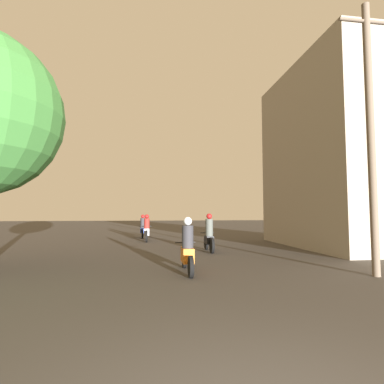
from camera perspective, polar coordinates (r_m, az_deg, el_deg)
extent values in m
cylinder|color=black|center=(9.26, -1.46, -12.52)|extent=(0.10, 0.56, 0.56)
cylinder|color=black|center=(7.88, -0.24, -14.04)|extent=(0.10, 0.56, 0.56)
cube|color=orange|center=(8.54, -0.90, -11.89)|extent=(0.30, 0.75, 0.40)
cylinder|color=black|center=(8.95, -1.27, -9.58)|extent=(0.60, 0.04, 0.04)
cylinder|color=#2D2D33|center=(8.41, -0.83, -8.51)|extent=(0.32, 0.32, 0.62)
sphere|color=silver|center=(8.39, -0.83, -5.58)|extent=(0.24, 0.24, 0.24)
cylinder|color=black|center=(13.65, 2.72, -9.55)|extent=(0.10, 0.65, 0.65)
cylinder|color=black|center=(12.43, 3.82, -10.10)|extent=(0.10, 0.65, 0.65)
cube|color=black|center=(13.02, 3.24, -9.07)|extent=(0.30, 0.71, 0.34)
cylinder|color=black|center=(13.40, 2.89, -7.76)|extent=(0.60, 0.04, 0.04)
cylinder|color=#4C514C|center=(12.91, 3.29, -6.76)|extent=(0.32, 0.32, 0.72)
sphere|color=#A51919|center=(12.90, 3.29, -4.64)|extent=(0.24, 0.24, 0.24)
cylinder|color=black|center=(18.50, -8.62, -8.01)|extent=(0.10, 0.66, 0.66)
cylinder|color=black|center=(17.11, -8.65, -8.35)|extent=(0.10, 0.66, 0.66)
cube|color=#ADADB2|center=(17.79, -8.63, -7.52)|extent=(0.30, 0.74, 0.41)
cylinder|color=black|center=(18.23, -8.61, -6.48)|extent=(0.60, 0.04, 0.04)
cylinder|color=maroon|center=(17.69, -8.61, -5.94)|extent=(0.32, 0.32, 0.58)
sphere|color=#A51919|center=(17.68, -8.60, -4.62)|extent=(0.24, 0.24, 0.24)
cylinder|color=black|center=(20.87, -9.34, -7.55)|extent=(0.10, 0.64, 0.64)
cylinder|color=black|center=(19.55, -9.42, -7.80)|extent=(0.10, 0.64, 0.64)
cube|color=#1E389E|center=(20.20, -9.37, -7.21)|extent=(0.30, 0.71, 0.32)
cylinder|color=black|center=(20.62, -9.34, -6.42)|extent=(0.60, 0.04, 0.04)
cylinder|color=#2D2D33|center=(20.11, -9.36, -5.86)|extent=(0.32, 0.32, 0.64)
sphere|color=#A51919|center=(20.10, -9.34, -4.60)|extent=(0.24, 0.24, 0.24)
cube|color=gray|center=(16.58, 25.35, 6.16)|extent=(4.29, 7.90, 8.92)
cylinder|color=#6B5B4C|center=(9.50, 30.89, 9.13)|extent=(0.20, 0.20, 7.44)
cylinder|color=#6B5B4C|center=(10.67, 30.22, 26.26)|extent=(1.60, 0.10, 0.10)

